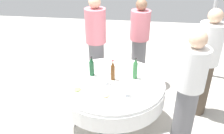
# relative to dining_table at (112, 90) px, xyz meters

# --- Properties ---
(ground_plane) EXTENTS (10.00, 10.00, 0.00)m
(ground_plane) POSITION_rel_dining_table_xyz_m (0.00, 0.00, -0.59)
(ground_plane) COLOR #B7B2A8
(dining_table) EXTENTS (1.44, 1.44, 0.74)m
(dining_table) POSITION_rel_dining_table_xyz_m (0.00, 0.00, 0.00)
(dining_table) COLOR white
(dining_table) RESTS_ON ground_plane
(bottle_brown_rear) EXTENTS (0.06, 0.06, 0.29)m
(bottle_brown_rear) POSITION_rel_dining_table_xyz_m (0.04, -0.01, 0.28)
(bottle_brown_rear) COLOR #593314
(bottle_brown_rear) RESTS_ON dining_table
(bottle_dark_green_west) EXTENTS (0.07, 0.07, 0.28)m
(bottle_dark_green_west) POSITION_rel_dining_table_xyz_m (0.13, 0.30, 0.28)
(bottle_dark_green_west) COLOR #194728
(bottle_dark_green_west) RESTS_ON dining_table
(bottle_green_south) EXTENTS (0.07, 0.07, 0.31)m
(bottle_green_south) POSITION_rel_dining_table_xyz_m (0.12, -0.30, 0.29)
(bottle_green_south) COLOR #2D6B38
(bottle_green_south) RESTS_ON dining_table
(wine_glass_inner) EXTENTS (0.07, 0.07, 0.14)m
(wine_glass_inner) POSITION_rel_dining_table_xyz_m (0.20, 0.11, 0.24)
(wine_glass_inner) COLOR white
(wine_glass_inner) RESTS_ON dining_table
(wine_glass_left) EXTENTS (0.07, 0.07, 0.13)m
(wine_glass_left) POSITION_rel_dining_table_xyz_m (-0.31, -0.22, 0.24)
(wine_glass_left) COLOR white
(wine_glass_left) RESTS_ON dining_table
(wine_glass_outer) EXTENTS (0.07, 0.07, 0.14)m
(wine_glass_outer) POSITION_rel_dining_table_xyz_m (-0.08, 0.06, 0.25)
(wine_glass_outer) COLOR white
(wine_glass_outer) RESTS_ON dining_table
(plate_front) EXTENTS (0.25, 0.25, 0.02)m
(plate_front) POSITION_rel_dining_table_xyz_m (0.34, -0.40, 0.16)
(plate_front) COLOR white
(plate_front) RESTS_ON dining_table
(plate_right) EXTENTS (0.25, 0.25, 0.02)m
(plate_right) POSITION_rel_dining_table_xyz_m (0.42, 0.25, 0.16)
(plate_right) COLOR white
(plate_right) RESTS_ON dining_table
(plate_far) EXTENTS (0.22, 0.22, 0.04)m
(plate_far) POSITION_rel_dining_table_xyz_m (-0.36, 0.03, 0.16)
(plate_far) COLOR white
(plate_far) RESTS_ON dining_table
(plate_mid) EXTENTS (0.22, 0.22, 0.04)m
(plate_mid) POSITION_rel_dining_table_xyz_m (-0.29, 0.40, 0.16)
(plate_mid) COLOR white
(plate_mid) RESTS_ON dining_table
(fork_west) EXTENTS (0.17, 0.08, 0.00)m
(fork_west) POSITION_rel_dining_table_xyz_m (-0.27, -0.37, 0.15)
(fork_west) COLOR silver
(fork_west) RESTS_ON dining_table
(spoon_south) EXTENTS (0.13, 0.15, 0.00)m
(spoon_south) POSITION_rel_dining_table_xyz_m (0.21, 0.47, 0.15)
(spoon_south) COLOR silver
(spoon_south) RESTS_ON dining_table
(folded_napkin) EXTENTS (0.13, 0.13, 0.02)m
(folded_napkin) POSITION_rel_dining_table_xyz_m (0.51, -0.11, 0.16)
(folded_napkin) COLOR white
(folded_napkin) RESTS_ON dining_table
(person_rear) EXTENTS (0.34, 0.34, 1.60)m
(person_rear) POSITION_rel_dining_table_xyz_m (-0.26, -0.95, 0.24)
(person_rear) COLOR slate
(person_rear) RESTS_ON ground_plane
(person_west) EXTENTS (0.34, 0.34, 1.66)m
(person_west) POSITION_rel_dining_table_xyz_m (0.94, 0.39, 0.28)
(person_west) COLOR slate
(person_west) RESTS_ON ground_plane
(person_south) EXTENTS (0.34, 0.34, 1.56)m
(person_south) POSITION_rel_dining_table_xyz_m (1.27, -0.33, 0.22)
(person_south) COLOR slate
(person_south) RESTS_ON ground_plane
(person_inner) EXTENTS (0.34, 0.34, 1.65)m
(person_inner) POSITION_rel_dining_table_xyz_m (0.46, -1.30, 0.27)
(person_inner) COLOR #4C3F33
(person_inner) RESTS_ON ground_plane
(tent_pole_main) EXTENTS (0.07, 0.07, 2.60)m
(tent_pole_main) POSITION_rel_dining_table_xyz_m (1.68, -1.62, 0.71)
(tent_pole_main) COLOR #B2B5B7
(tent_pole_main) RESTS_ON ground_plane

